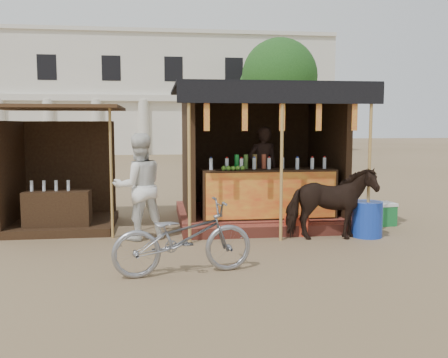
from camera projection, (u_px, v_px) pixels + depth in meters
ground at (239, 268)px, 7.12m from camera, size 120.00×120.00×0.00m
main_stall at (260, 172)px, 10.45m from camera, size 3.60×3.61×2.78m
secondary_stall at (53, 185)px, 9.80m from camera, size 2.40×2.40×2.38m
cow at (331, 204)px, 8.77m from camera, size 1.57×0.78×1.29m
motorbike at (183, 238)px, 6.77m from camera, size 2.00×0.96×1.01m
bystander at (139, 187)px, 8.79m from camera, size 1.08×0.95×1.88m
blue_barrel at (367, 219)px, 9.05m from camera, size 0.70×0.70×0.65m
red_crate at (297, 226)px, 9.26m from camera, size 0.55×0.55×0.32m
cooler at (378, 214)px, 10.09m from camera, size 0.68×0.50×0.46m
background_building at (144, 97)px, 35.91m from camera, size 26.00×7.45×8.18m
tree at (276, 79)px, 29.18m from camera, size 4.50×4.40×7.00m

